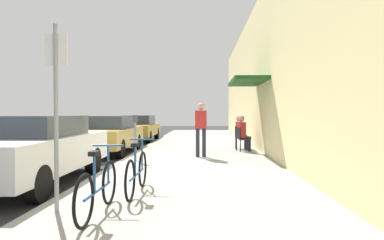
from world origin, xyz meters
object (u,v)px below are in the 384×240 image
at_px(bicycle_0, 98,188).
at_px(bicycle_1, 137,173).
at_px(cafe_chair_0, 241,137).
at_px(parked_car_2, 139,128).
at_px(pedestrian_standing, 201,125).
at_px(street_sign, 56,102).
at_px(seated_patron_0, 243,132).
at_px(cafe_chair_1, 239,136).
at_px(seated_patron_1, 240,131).
at_px(parking_meter, 135,134).
at_px(parked_car_1, 108,134).
at_px(parked_car_0, 34,149).

distance_m(bicycle_0, bicycle_1, 1.22).
relative_size(bicycle_1, cafe_chair_0, 1.97).
distance_m(parked_car_2, pedestrian_standing, 8.26).
relative_size(street_sign, seated_patron_0, 2.02).
bearing_deg(cafe_chair_0, bicycle_0, -110.21).
bearing_deg(cafe_chair_0, street_sign, -114.52).
bearing_deg(cafe_chair_0, pedestrian_standing, -131.12).
height_order(cafe_chair_0, cafe_chair_1, same).
xyz_separation_m(street_sign, seated_patron_0, (3.48, 7.51, -0.82)).
relative_size(bicycle_0, seated_patron_1, 1.33).
bearing_deg(parking_meter, parked_car_1, 120.75).
relative_size(parked_car_1, seated_patron_1, 3.41).
distance_m(parking_meter, cafe_chair_0, 4.18).
distance_m(street_sign, seated_patron_1, 9.06).
height_order(seated_patron_1, pedestrian_standing, pedestrian_standing).
xyz_separation_m(cafe_chair_1, seated_patron_1, (0.06, -0.01, 0.19)).
distance_m(parked_car_0, seated_patron_1, 7.86).
relative_size(cafe_chair_0, seated_patron_1, 0.67).
bearing_deg(seated_patron_0, bicycle_0, -110.55).
bearing_deg(street_sign, parked_car_0, 123.75).
height_order(parked_car_0, street_sign, street_sign).
distance_m(parking_meter, seated_patron_1, 4.76).
xyz_separation_m(parked_car_2, bicycle_1, (2.40, -12.24, -0.24)).
relative_size(parked_car_0, seated_patron_1, 3.41).
height_order(parked_car_0, cafe_chair_1, parked_car_0).
distance_m(bicycle_1, seated_patron_1, 7.71).
bearing_deg(parked_car_2, parked_car_0, -90.00).
xyz_separation_m(bicycle_0, cafe_chair_0, (2.80, 7.61, 0.14)).
relative_size(street_sign, pedestrian_standing, 1.53).
bearing_deg(parked_car_2, cafe_chair_1, -45.34).
bearing_deg(parked_car_2, bicycle_0, -81.03).
xyz_separation_m(parking_meter, street_sign, (-0.05, -5.02, 0.75)).
height_order(parked_car_0, parked_car_2, parked_car_0).
relative_size(parked_car_0, cafe_chair_0, 5.06).
bearing_deg(parked_car_2, street_sign, -83.57).
relative_size(parking_meter, seated_patron_1, 1.02).
height_order(street_sign, cafe_chair_0, street_sign).
bearing_deg(pedestrian_standing, seated_patron_0, 48.02).
relative_size(parked_car_2, pedestrian_standing, 2.59).
xyz_separation_m(parked_car_0, cafe_chair_0, (4.92, 5.25, -0.13)).
bearing_deg(parked_car_1, bicycle_1, -69.87).
xyz_separation_m(parking_meter, seated_patron_1, (3.43, 3.31, -0.07)).
xyz_separation_m(parked_car_1, cafe_chair_1, (4.92, 0.71, -0.10)).
relative_size(street_sign, bicycle_0, 1.52).
distance_m(bicycle_0, seated_patron_0, 8.15).
height_order(parking_meter, seated_patron_0, parking_meter).
xyz_separation_m(parked_car_0, seated_patron_1, (4.98, 6.09, 0.06)).
height_order(cafe_chair_0, seated_patron_0, seated_patron_0).
height_order(parked_car_0, bicycle_0, parked_car_0).
height_order(parking_meter, street_sign, street_sign).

